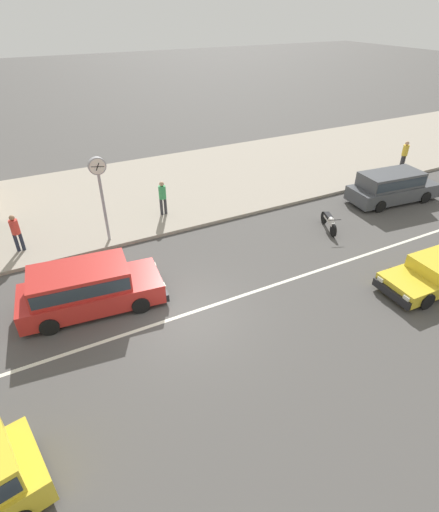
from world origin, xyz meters
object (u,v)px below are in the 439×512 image
(minivan_dark_grey_4, at_px, (392,186))
(pedestrian_by_shop, at_px, (16,230))
(pedestrian_mid_kerb, at_px, (163,196))
(pedestrian_far_end, at_px, (405,153))
(hatchback_yellow_1, at_px, (436,272))
(minivan_red_3, at_px, (87,286))
(street_clock, at_px, (99,179))
(motorcycle_1, at_px, (329,221))

(minivan_dark_grey_4, bearing_deg, pedestrian_by_shop, 169.41)
(pedestrian_mid_kerb, height_order, pedestrian_far_end, pedestrian_far_end)
(hatchback_yellow_1, height_order, pedestrian_mid_kerb, pedestrian_mid_kerb)
(minivan_dark_grey_4, xyz_separation_m, pedestrian_far_end, (4.00, 2.78, 0.29))
(hatchback_yellow_1, xyz_separation_m, minivan_dark_grey_4, (4.23, 6.00, 0.25))
(pedestrian_far_end, bearing_deg, pedestrian_by_shop, 178.75)
(hatchback_yellow_1, distance_m, pedestrian_far_end, 12.05)
(minivan_dark_grey_4, bearing_deg, minivan_red_3, -174.57)
(minivan_red_3, distance_m, pedestrian_far_end, 20.06)
(street_clock, relative_size, pedestrian_by_shop, 2.26)
(pedestrian_mid_kerb, xyz_separation_m, pedestrian_far_end, (15.00, -0.88, 0.02))
(hatchback_yellow_1, bearing_deg, street_clock, 138.86)
(street_clock, bearing_deg, minivan_red_3, -112.89)
(pedestrian_by_shop, bearing_deg, pedestrian_mid_kerb, 3.75)
(motorcycle_1, bearing_deg, minivan_red_3, -177.19)
(minivan_dark_grey_4, distance_m, street_clock, 14.30)
(pedestrian_by_shop, relative_size, pedestrian_far_end, 0.95)
(hatchback_yellow_1, bearing_deg, pedestrian_mid_kerb, 124.98)
(pedestrian_by_shop, bearing_deg, hatchback_yellow_1, -35.17)
(minivan_dark_grey_4, bearing_deg, pedestrian_far_end, 34.80)
(hatchback_yellow_1, xyz_separation_m, street_clock, (-9.70, 8.47, 2.29))
(street_clock, bearing_deg, hatchback_yellow_1, -41.14)
(minivan_dark_grey_4, height_order, street_clock, street_clock)
(hatchback_yellow_1, distance_m, pedestrian_mid_kerb, 11.81)
(hatchback_yellow_1, height_order, minivan_red_3, minivan_red_3)
(motorcycle_1, distance_m, pedestrian_by_shop, 13.23)
(motorcycle_1, relative_size, pedestrian_mid_kerb, 1.04)
(street_clock, bearing_deg, motorcycle_1, -20.61)
(minivan_red_3, xyz_separation_m, pedestrian_mid_kerb, (4.61, 5.14, 0.27))
(minivan_dark_grey_4, xyz_separation_m, street_clock, (-13.93, 2.47, 2.03))
(minivan_red_3, xyz_separation_m, motorcycle_1, (10.77, 0.53, -0.43))
(minivan_dark_grey_4, bearing_deg, street_clock, 169.94)
(pedestrian_mid_kerb, bearing_deg, minivan_red_3, -131.84)
(minivan_dark_grey_4, height_order, pedestrian_far_end, pedestrian_far_end)
(minivan_red_3, bearing_deg, street_clock, 67.11)
(minivan_red_3, xyz_separation_m, street_clock, (1.67, 3.95, 2.03))
(motorcycle_1, height_order, pedestrian_mid_kerb, pedestrian_mid_kerb)
(minivan_red_3, distance_m, pedestrian_by_shop, 5.05)
(minivan_dark_grey_4, height_order, pedestrian_mid_kerb, pedestrian_mid_kerb)
(street_clock, bearing_deg, pedestrian_mid_kerb, 22.07)
(minivan_dark_grey_4, height_order, motorcycle_1, minivan_dark_grey_4)
(minivan_dark_grey_4, relative_size, street_clock, 1.35)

